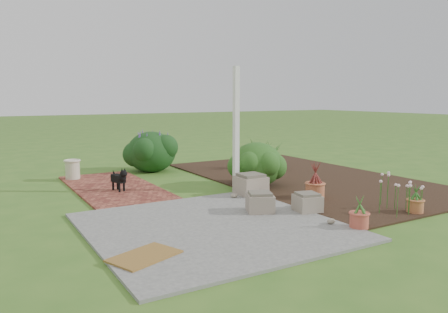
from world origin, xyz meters
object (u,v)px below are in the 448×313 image
cream_ceramic_urn (73,170)px  evergreen_shrub (257,163)px  stone_trough_near (307,203)px  black_dog (119,178)px

cream_ceramic_urn → evergreen_shrub: 4.22m
stone_trough_near → cream_ceramic_urn: bearing=119.3°
evergreen_shrub → black_dog: bearing=162.4°
black_dog → evergreen_shrub: 2.86m
cream_ceramic_urn → black_dog: bearing=-73.4°
stone_trough_near → cream_ceramic_urn: cream_ceramic_urn is taller
cream_ceramic_urn → evergreen_shrub: evergreen_shrub is taller
black_dog → cream_ceramic_urn: (-0.54, 1.81, -0.05)m
stone_trough_near → black_dog: size_ratio=0.78×
cream_ceramic_urn → evergreen_shrub: bearing=-39.3°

